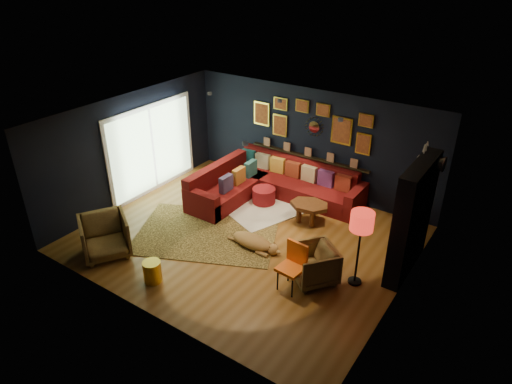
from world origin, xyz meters
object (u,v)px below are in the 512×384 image
Objects in this scene: orange_chair at (293,263)px; dog at (252,239)px; armchair_left at (104,235)px; floor_lamp at (362,225)px; coffee_table at (309,207)px; sectional at (268,185)px; gold_stool at (152,272)px; pouf at (264,195)px; armchair_right at (314,263)px.

orange_chair is 1.47m from dog.
armchair_left is 4.95m from floor_lamp.
coffee_table is 0.66× the size of floor_lamp.
sectional is 3.91m from gold_stool.
floor_lamp reaches higher than coffee_table.
orange_chair is 0.61× the size of floor_lamp.
pouf is 0.61× the size of armchair_left.
sectional is 8.15× the size of gold_stool.
armchair_right is 2.95m from gold_stool.
pouf is at bearing 172.92° from coffee_table.
gold_stool is at bearing -89.66° from sectional.
armchair_right is at bearing -42.36° from sectional.
coffee_table is 1.26× the size of armchair_right.
armchair_right is at bearing 34.88° from gold_stool.
sectional is at bearing 115.22° from dog.
gold_stool is at bearing -111.84° from coffee_table.
orange_chair is at bearing -139.74° from floor_lamp.
pouf is 0.44× the size of dog.
floor_lamp is (0.67, 0.37, 0.86)m from armchair_right.
coffee_table reaches higher than dog.
floor_lamp reaches higher than armchair_right.
coffee_table is 2.34× the size of gold_stool.
orange_chair is at bearing -47.15° from pouf.
floor_lamp is 1.19× the size of dog.
sectional is at bearing 12.18° from armchair_left.
gold_stool is at bearing -143.67° from orange_chair.
dog is at bearing -63.90° from pouf.
orange_chair is (3.59, 1.21, 0.08)m from armchair_left.
armchair_right is 0.85× the size of orange_chair.
gold_stool is (0.02, -3.91, -0.11)m from sectional.
armchair_right is 0.46m from orange_chair.
orange_chair reaches higher than armchair_right.
armchair_left reaches higher than coffee_table.
armchair_right is (2.44, -2.22, 0.06)m from sectional.
armchair_left and orange_chair have the same top height.
armchair_left is 2.93m from dog.
coffee_table is 2.30m from orange_chair.
orange_chair reaches higher than coffee_table.
gold_stool reaches higher than dog.
sectional reaches higher than armchair_right.
armchair_left is (-1.36, -3.82, 0.13)m from sectional.
armchair_right is at bearing -39.30° from pouf.
coffee_table is 2.04m from armchair_right.
orange_chair is at bearing -39.61° from armchair_left.
armchair_left is 3.79m from orange_chair.
armchair_right is at bearing -59.37° from coffee_table.
floor_lamp reaches higher than orange_chair.
gold_stool is at bearing -91.20° from pouf.
pouf is 1.89m from dog.
armchair_right is (3.80, 1.59, -0.07)m from armchair_left.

